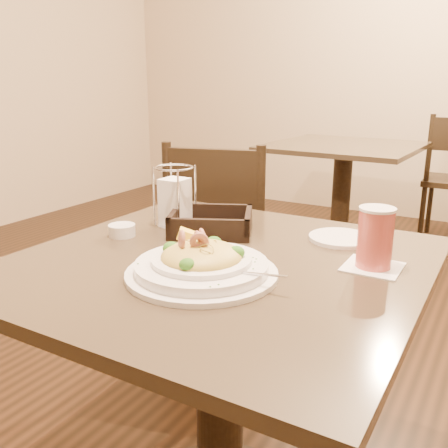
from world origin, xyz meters
The scene contains 9 objects.
main_table centered at (0.00, 0.00, 0.51)m, with size 0.90×0.90×0.75m.
background_table centered at (-0.40, 2.24, 0.51)m, with size 0.94×0.94×0.75m.
dining_chair_near centered at (-0.43, 0.74, 0.50)m, with size 0.52×0.52×0.93m.
pasta_bowl centered at (0.02, -0.11, 0.78)m, with size 0.36×0.32×0.10m.
drink_glass centered at (0.32, 0.13, 0.82)m, with size 0.12×0.12×0.14m.
bread_basket centered at (-0.13, 0.17, 0.77)m, with size 0.27×0.25×0.06m.
napkin_caddy centered at (-0.25, 0.18, 0.83)m, with size 0.11×0.11×0.17m.
side_plate centered at (0.20, 0.28, 0.76)m, with size 0.16×0.16×0.01m, color white.
butter_ramekin centered at (-0.32, 0.02, 0.77)m, with size 0.07×0.07×0.03m, color white.
Camera 1 is at (0.56, -0.93, 1.15)m, focal length 40.00 mm.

